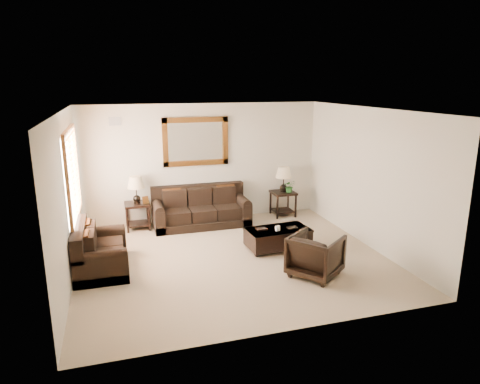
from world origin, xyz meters
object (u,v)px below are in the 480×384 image
object	(u,v)px
sofa	(201,211)
loveseat	(98,253)
end_table_right	(283,184)
end_table_left	(137,195)
coffee_table	(278,236)
armchair	(316,253)

from	to	relation	value
sofa	loveseat	distance (m)	2.88
sofa	end_table_right	world-z (taller)	end_table_right
end_table_left	coffee_table	size ratio (longest dim) A/B	0.94
end_table_left	end_table_right	xyz separation A→B (m)	(3.44, -0.00, 0.01)
sofa	end_table_right	distance (m)	2.11
end_table_right	armchair	size ratio (longest dim) A/B	1.52
end_table_right	end_table_left	bearing A→B (deg)	179.95
loveseat	coffee_table	distance (m)	3.32
end_table_right	armchair	bearing A→B (deg)	-102.90
end_table_right	coffee_table	bearing A→B (deg)	-114.71
sofa	end_table_right	size ratio (longest dim) A/B	1.78
loveseat	sofa	bearing A→B (deg)	-49.24
loveseat	armchair	world-z (taller)	loveseat
armchair	coffee_table	bearing A→B (deg)	-30.20
end_table_right	armchair	xyz separation A→B (m)	(-0.75, -3.27, -0.39)
end_table_left	sofa	bearing A→B (deg)	-4.63
sofa	armchair	distance (m)	3.42
coffee_table	end_table_left	bearing A→B (deg)	137.58
sofa	coffee_table	size ratio (longest dim) A/B	1.70
loveseat	end_table_right	world-z (taller)	end_table_right
end_table_right	coffee_table	xyz separation A→B (m)	(-0.92, -2.00, -0.53)
armchair	loveseat	bearing A→B (deg)	32.07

